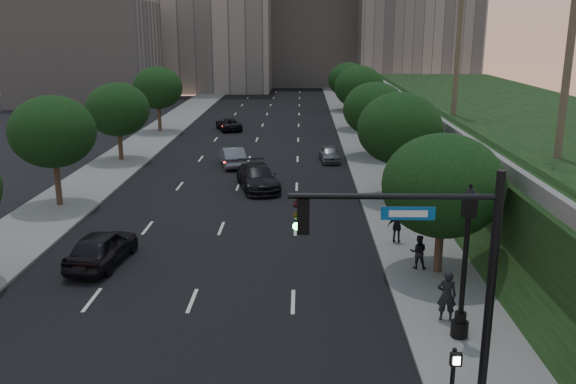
{
  "coord_description": "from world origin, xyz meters",
  "views": [
    {
      "loc": [
        4.28,
        -17.06,
        10.47
      ],
      "look_at": [
        3.73,
        8.38,
        3.6
      ],
      "focal_mm": 38.0,
      "sensor_mm": 36.0,
      "label": 1
    }
  ],
  "objects_px": {
    "street_lamp": "(464,269)",
    "pedestrian_a": "(447,296)",
    "sedan_far_left": "(229,124)",
    "pedestrian_c": "(397,227)",
    "sedan_mid_left": "(232,156)",
    "sedan_far_right": "(329,154)",
    "sedan_near_left": "(102,247)",
    "sedan_near_right": "(258,177)",
    "pedestrian_b": "(418,252)",
    "traffic_signal_mast": "(449,292)"
  },
  "relations": [
    {
      "from": "sedan_far_right",
      "to": "pedestrian_a",
      "type": "height_order",
      "value": "pedestrian_a"
    },
    {
      "from": "pedestrian_a",
      "to": "sedan_far_left",
      "type": "bearing_deg",
      "value": -65.95
    },
    {
      "from": "sedan_near_left",
      "to": "sedan_far_left",
      "type": "height_order",
      "value": "sedan_near_left"
    },
    {
      "from": "sedan_near_right",
      "to": "sedan_far_right",
      "type": "height_order",
      "value": "sedan_near_right"
    },
    {
      "from": "sedan_far_left",
      "to": "sedan_near_left",
      "type": "bearing_deg",
      "value": 69.08
    },
    {
      "from": "street_lamp",
      "to": "pedestrian_a",
      "type": "xyz_separation_m",
      "value": [
        -0.2,
        1.23,
        -1.53
      ]
    },
    {
      "from": "street_lamp",
      "to": "pedestrian_b",
      "type": "bearing_deg",
      "value": 92.8
    },
    {
      "from": "street_lamp",
      "to": "pedestrian_c",
      "type": "xyz_separation_m",
      "value": [
        -0.72,
        9.55,
        -1.67
      ]
    },
    {
      "from": "sedan_mid_left",
      "to": "sedan_far_left",
      "type": "bearing_deg",
      "value": -96.61
    },
    {
      "from": "sedan_near_right",
      "to": "pedestrian_b",
      "type": "height_order",
      "value": "pedestrian_b"
    },
    {
      "from": "sedan_near_right",
      "to": "pedestrian_c",
      "type": "bearing_deg",
      "value": -69.3
    },
    {
      "from": "sedan_mid_left",
      "to": "pedestrian_b",
      "type": "bearing_deg",
      "value": 102.37
    },
    {
      "from": "sedan_far_left",
      "to": "pedestrian_c",
      "type": "distance_m",
      "value": 37.14
    },
    {
      "from": "sedan_mid_left",
      "to": "sedan_far_right",
      "type": "xyz_separation_m",
      "value": [
        7.66,
        1.81,
        -0.12
      ]
    },
    {
      "from": "sedan_near_right",
      "to": "pedestrian_b",
      "type": "distance_m",
      "value": 16.28
    },
    {
      "from": "pedestrian_b",
      "to": "pedestrian_c",
      "type": "bearing_deg",
      "value": -74.21
    },
    {
      "from": "sedan_far_right",
      "to": "pedestrian_a",
      "type": "distance_m",
      "value": 28.05
    },
    {
      "from": "traffic_signal_mast",
      "to": "pedestrian_c",
      "type": "xyz_separation_m",
      "value": [
        0.81,
        13.66,
        -2.71
      ]
    },
    {
      "from": "sedan_mid_left",
      "to": "pedestrian_a",
      "type": "relative_size",
      "value": 2.41
    },
    {
      "from": "pedestrian_a",
      "to": "pedestrian_c",
      "type": "height_order",
      "value": "pedestrian_a"
    },
    {
      "from": "sedan_near_left",
      "to": "pedestrian_a",
      "type": "xyz_separation_m",
      "value": [
        14.35,
        -5.46,
        0.29
      ]
    },
    {
      "from": "sedan_mid_left",
      "to": "sedan_far_right",
      "type": "relative_size",
      "value": 1.23
    },
    {
      "from": "sedan_far_left",
      "to": "sedan_near_right",
      "type": "xyz_separation_m",
      "value": [
        4.77,
        -24.24,
        0.17
      ]
    },
    {
      "from": "sedan_near_right",
      "to": "sedan_far_right",
      "type": "relative_size",
      "value": 1.5
    },
    {
      "from": "sedan_near_right",
      "to": "sedan_far_right",
      "type": "bearing_deg",
      "value": 44.76
    },
    {
      "from": "sedan_mid_left",
      "to": "sedan_far_right",
      "type": "distance_m",
      "value": 7.87
    },
    {
      "from": "sedan_near_left",
      "to": "pedestrian_b",
      "type": "bearing_deg",
      "value": -175.67
    },
    {
      "from": "traffic_signal_mast",
      "to": "street_lamp",
      "type": "distance_m",
      "value": 4.51
    },
    {
      "from": "sedan_near_left",
      "to": "pedestrian_c",
      "type": "distance_m",
      "value": 14.12
    },
    {
      "from": "sedan_far_left",
      "to": "sedan_near_right",
      "type": "bearing_deg",
      "value": 82.32
    },
    {
      "from": "pedestrian_c",
      "to": "sedan_near_right",
      "type": "bearing_deg",
      "value": -41.39
    },
    {
      "from": "street_lamp",
      "to": "pedestrian_a",
      "type": "distance_m",
      "value": 1.97
    },
    {
      "from": "traffic_signal_mast",
      "to": "sedan_near_left",
      "type": "relative_size",
      "value": 1.46
    },
    {
      "from": "sedan_mid_left",
      "to": "traffic_signal_mast",
      "type": "bearing_deg",
      "value": 92.36
    },
    {
      "from": "sedan_far_left",
      "to": "sedan_far_right",
      "type": "bearing_deg",
      "value": 104.01
    },
    {
      "from": "street_lamp",
      "to": "sedan_near_left",
      "type": "height_order",
      "value": "street_lamp"
    },
    {
      "from": "sedan_mid_left",
      "to": "pedestrian_c",
      "type": "height_order",
      "value": "pedestrian_c"
    },
    {
      "from": "sedan_far_left",
      "to": "pedestrian_b",
      "type": "bearing_deg",
      "value": 89.71
    },
    {
      "from": "street_lamp",
      "to": "sedan_near_right",
      "type": "bearing_deg",
      "value": 112.46
    },
    {
      "from": "sedan_far_left",
      "to": "pedestrian_c",
      "type": "relative_size",
      "value": 2.83
    },
    {
      "from": "street_lamp",
      "to": "pedestrian_a",
      "type": "height_order",
      "value": "street_lamp"
    },
    {
      "from": "sedan_far_right",
      "to": "sedan_near_left",
      "type": "bearing_deg",
      "value": -120.38
    },
    {
      "from": "street_lamp",
      "to": "sedan_far_left",
      "type": "bearing_deg",
      "value": 106.46
    },
    {
      "from": "pedestrian_c",
      "to": "pedestrian_a",
      "type": "bearing_deg",
      "value": 106.69
    },
    {
      "from": "sedan_far_right",
      "to": "pedestrian_a",
      "type": "relative_size",
      "value": 1.95
    },
    {
      "from": "traffic_signal_mast",
      "to": "sedan_near_left",
      "type": "bearing_deg",
      "value": 140.31
    },
    {
      "from": "sedan_far_left",
      "to": "pedestrian_b",
      "type": "height_order",
      "value": "pedestrian_b"
    },
    {
      "from": "pedestrian_b",
      "to": "sedan_far_right",
      "type": "bearing_deg",
      "value": -74.09
    },
    {
      "from": "sedan_far_right",
      "to": "pedestrian_b",
      "type": "height_order",
      "value": "pedestrian_b"
    },
    {
      "from": "traffic_signal_mast",
      "to": "sedan_far_right",
      "type": "height_order",
      "value": "traffic_signal_mast"
    }
  ]
}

